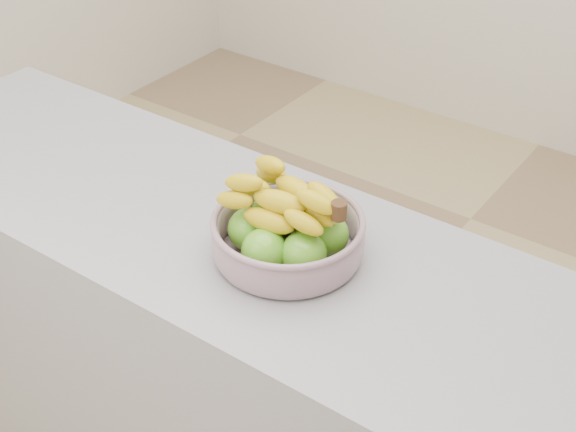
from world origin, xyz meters
name	(u,v)px	position (x,y,z in m)	size (l,w,h in m)	color
ground	(302,401)	(0.00, 0.00, 0.00)	(4.00, 4.00, 0.00)	tan
counter	(224,366)	(0.00, -0.36, 0.45)	(2.00, 0.60, 0.90)	gray
fruit_bowl	(288,232)	(0.20, -0.36, 0.96)	(0.32, 0.32, 0.18)	#9EACBD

